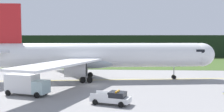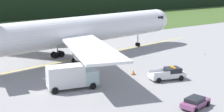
{
  "view_description": "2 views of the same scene",
  "coord_description": "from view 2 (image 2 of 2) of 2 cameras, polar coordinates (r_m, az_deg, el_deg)",
  "views": [
    {
      "loc": [
        6.52,
        -46.06,
        8.95
      ],
      "look_at": [
        3.09,
        7.96,
        5.08
      ],
      "focal_mm": 39.52,
      "sensor_mm": 36.0,
      "label": 1
    },
    {
      "loc": [
        -29.16,
        -45.98,
        14.48
      ],
      "look_at": [
        1.02,
        -3.5,
        2.23
      ],
      "focal_mm": 51.62,
      "sensor_mm": 36.0,
      "label": 2
    }
  ],
  "objects": [
    {
      "name": "catering_truck",
      "position": [
        44.14,
        -7.29,
        -3.61
      ],
      "size": [
        7.27,
        4.01,
        3.5
      ],
      "color": "#A2BEC1",
      "rests_on": "ground"
    },
    {
      "name": "ops_pickup_truck",
      "position": [
        48.88,
        9.93,
        -3.1
      ],
      "size": [
        5.78,
        3.57,
        1.94
      ],
      "color": "silver",
      "rests_on": "ground"
    },
    {
      "name": "airliner",
      "position": [
        60.67,
        -6.11,
        4.36
      ],
      "size": [
        51.95,
        43.25,
        16.14
      ],
      "color": "white",
      "rests_on": "ground"
    },
    {
      "name": "grass_verge",
      "position": [
        98.7,
        -17.86,
        4.16
      ],
      "size": [
        320.0,
        46.52,
        0.04
      ],
      "primitive_type": "cube",
      "color": "#3B5624",
      "rests_on": "ground"
    },
    {
      "name": "ground",
      "position": [
        56.34,
        -2.91,
        -1.68
      ],
      "size": [
        320.0,
        320.0,
        0.0
      ],
      "primitive_type": "plane",
      "color": "gray"
    },
    {
      "name": "taxiway_centerline_main",
      "position": [
        62.11,
        -5.46,
        -0.31
      ],
      "size": [
        67.02,
        9.45,
        0.01
      ],
      "primitive_type": "cube",
      "rotation": [
        0.0,
        0.0,
        0.14
      ],
      "color": "yellow",
      "rests_on": "ground"
    },
    {
      "name": "taxiway_edge_light_east",
      "position": [
        66.53,
        16.08,
        0.31
      ],
      "size": [
        0.12,
        0.12,
        0.37
      ],
      "color": "yellow",
      "rests_on": "ground"
    },
    {
      "name": "apron_cone",
      "position": [
        50.88,
        3.8,
        -2.86
      ],
      "size": [
        0.66,
        0.66,
        0.82
      ],
      "color": "black",
      "rests_on": "ground"
    },
    {
      "name": "staff_car",
      "position": [
        39.0,
        14.53,
        -7.91
      ],
      "size": [
        4.3,
        2.61,
        1.3
      ],
      "color": "#814570",
      "rests_on": "ground"
    }
  ]
}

